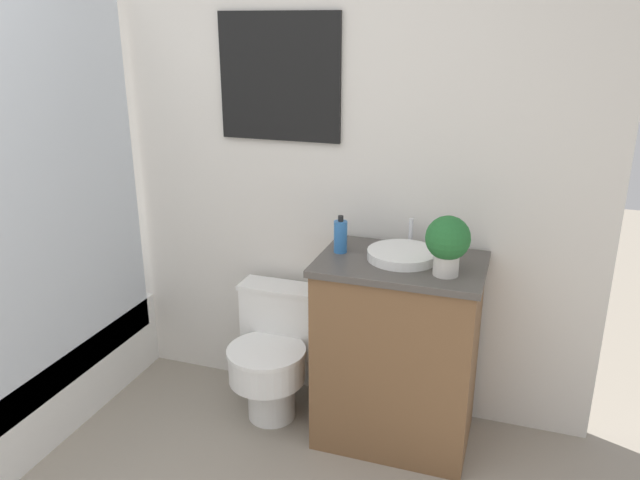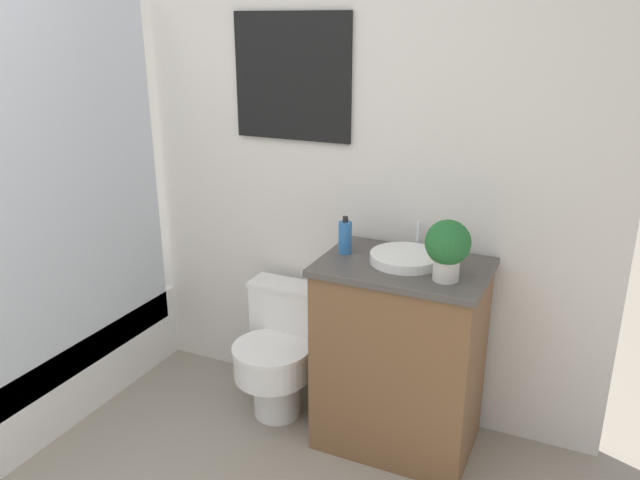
# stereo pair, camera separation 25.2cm
# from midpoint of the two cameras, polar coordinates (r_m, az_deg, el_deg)

# --- Properties ---
(wall_back) EXTENTS (3.44, 0.07, 2.50)m
(wall_back) POSITION_cam_midpoint_polar(r_m,az_deg,el_deg) (3.10, -9.40, 8.33)
(wall_back) COLOR silver
(wall_back) RESTS_ON ground_plane
(shower_area) EXTENTS (0.65, 1.54, 1.98)m
(shower_area) POSITION_cam_midpoint_polar(r_m,az_deg,el_deg) (3.38, -28.62, -10.95)
(shower_area) COLOR white
(shower_area) RESTS_ON ground_plane
(toilet) EXTENTS (0.43, 0.49, 0.62)m
(toilet) POSITION_cam_midpoint_polar(r_m,az_deg,el_deg) (3.08, -6.54, -10.20)
(toilet) COLOR white
(toilet) RESTS_ON ground_plane
(vanity) EXTENTS (0.71, 0.49, 0.88)m
(vanity) POSITION_cam_midpoint_polar(r_m,az_deg,el_deg) (2.84, 4.50, -10.20)
(vanity) COLOR brown
(vanity) RESTS_ON ground_plane
(sink) EXTENTS (0.30, 0.34, 0.13)m
(sink) POSITION_cam_midpoint_polar(r_m,az_deg,el_deg) (2.66, 4.88, -1.38)
(sink) COLOR white
(sink) RESTS_ON vanity
(soap_bottle) EXTENTS (0.06, 0.06, 0.17)m
(soap_bottle) POSITION_cam_midpoint_polar(r_m,az_deg,el_deg) (2.72, -0.76, 0.30)
(soap_bottle) COLOR #2D6BB2
(soap_bottle) RESTS_ON vanity
(potted_plant) EXTENTS (0.18, 0.18, 0.24)m
(potted_plant) POSITION_cam_midpoint_polar(r_m,az_deg,el_deg) (2.48, 8.77, -0.21)
(potted_plant) COLOR beige
(potted_plant) RESTS_ON vanity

